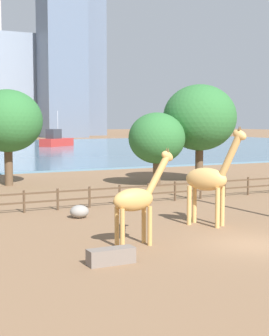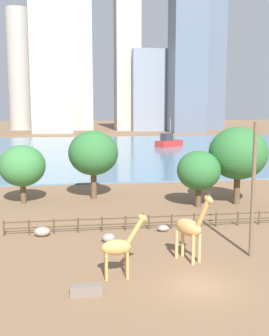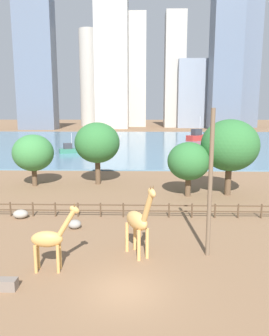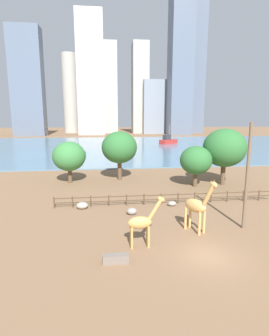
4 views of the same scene
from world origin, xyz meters
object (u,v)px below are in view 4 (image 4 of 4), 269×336
Objects in this scene: boulder_near_fence at (82,205)px; tree_left_large at (225,148)px; giraffe_companion at (142,222)px; tree_right_tall at (69,156)px; utility_pole at (247,177)px; boat_ferry at (76,153)px; boulder_by_pole at (172,204)px; feeding_trough at (116,259)px; tree_center_broad at (119,148)px; giraffe_tall at (197,206)px; boat_sailboat at (168,141)px; tree_left_small at (196,160)px; boulder_small at (132,211)px.

boulder_near_fence is 22.60m from tree_left_large.
tree_right_tall is at bearing 108.50° from giraffe_companion.
utility_pole is 1.88× the size of boat_ferry.
boulder_by_pole is 13.29m from feeding_trough.
tree_center_broad reaches higher than tree_right_tall.
feeding_trough is at bearing -74.54° from boulder_near_fence.
boulder_near_fence is 42.10m from boat_ferry.
giraffe_tall reaches higher than giraffe_companion.
boat_sailboat is (7.00, 62.60, -4.18)m from tree_left_large.
giraffe_tall is at bearing -95.97° from boat_ferry.
tree_left_small is at bearing -137.10° from boat_sailboat.
boulder_near_fence is 17.96m from tree_left_small.
boulder_small is 0.13× the size of boat_sailboat.
boulder_by_pole is at bearing -140.24° from boat_sailboat.
boulder_near_fence is 1.25× the size of boulder_small.
tree_left_large is at bearing 48.14° from giraffe_companion.
tree_right_tall reaches higher than boat_ferry.
tree_left_large is 1.41× the size of tree_left_small.
boulder_near_fence is at bearing 155.99° from boulder_small.
boulder_by_pole is (4.83, 9.16, -1.71)m from giraffe_companion.
giraffe_companion is at bearing -60.31° from boulder_near_fence.
boulder_by_pole is (-0.33, 7.02, -2.10)m from giraffe_tall.
utility_pole is at bearing -25.30° from boulder_small.
feeding_trough is at bearing -122.89° from tree_left_small.
feeding_trough is (-2.10, -9.14, -0.06)m from boulder_small.
utility_pole is 16.41m from tree_left_large.
boat_sailboat is at bearing 68.83° from tree_center_broad.
giraffe_tall is 5.60m from giraffe_companion.
tree_left_large is (17.09, 20.06, 5.26)m from feeding_trough.
tree_right_tall is at bearing 166.45° from tree_left_small.
boulder_by_pole is 18.47m from tree_right_tall.
boulder_near_fence is at bearing -153.28° from tree_left_small.
tree_center_broad reaches higher than boulder_by_pole.
boulder_near_fence is at bearing 105.46° from feeding_trough.
giraffe_tall is 1.22× the size of giraffe_companion.
boat_ferry is (-2.04, 29.43, -3.22)m from tree_right_tall.
boat_ferry reaches higher than giraffe_companion.
giraffe_tall is 21.74m from tree_center_broad.
giraffe_tall is 3.89× the size of boulder_near_fence.
tree_left_small is 0.75× the size of boat_sailboat.
tree_center_broad is (-15.28, 5.06, -0.28)m from tree_left_large.
utility_pole is 9.50m from boulder_by_pole.
giraffe_tall reaches higher than feeding_trough.
tree_left_large is 23.44m from tree_right_tall.
tree_right_tall is at bearing 135.89° from boulder_by_pole.
giraffe_tall is at bearing -138.84° from boat_sailboat.
boulder_near_fence is 1.32× the size of boulder_by_pole.
boulder_by_pole is at bearing -69.49° from tree_center_broad.
utility_pole is at bearing -91.15° from boat_ferry.
boulder_by_pole is at bearing -93.68° from boat_ferry.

